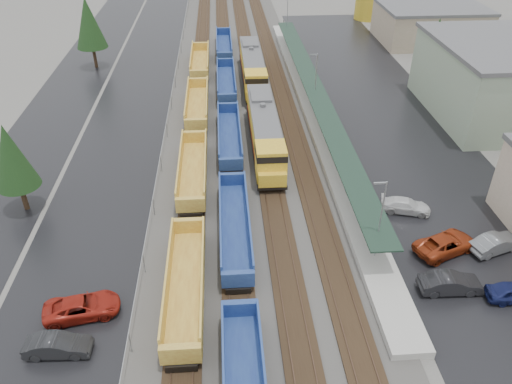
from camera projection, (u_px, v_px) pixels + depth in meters
ballast_strip at (240, 86)px, 74.64m from camera, size 20.00×160.00×0.08m
trackbed at (240, 85)px, 74.57m from camera, size 14.60×160.00×0.22m
west_parking_lot at (138, 89)px, 73.76m from camera, size 10.00×160.00×0.02m
west_road at (70, 91)px, 73.17m from camera, size 9.00×160.00×0.02m
east_commuter_lot at (383, 110)px, 67.49m from camera, size 16.00×100.00×0.02m
station_platform at (314, 107)px, 66.52m from camera, size 3.00×80.00×8.00m
chainlink_fence at (174, 82)px, 71.91m from camera, size 0.08×160.04×2.02m
tree_west_near at (11, 156)px, 45.21m from camera, size 3.96×3.96×9.00m
tree_west_far at (89, 23)px, 77.65m from camera, size 4.84×4.84×11.00m
tree_east at (435, 43)px, 71.09m from camera, size 4.40×4.40×10.00m
locomotive_lead at (265, 132)px, 56.70m from camera, size 3.07×20.26×4.59m
locomotive_trail at (253, 68)px, 74.14m from camera, size 3.07×20.26×4.59m
well_string_yellow at (190, 219)px, 45.06m from camera, size 2.79×98.62×2.48m
well_string_blue at (232, 175)px, 51.47m from camera, size 2.62×102.03×2.32m
storage_tank at (369, 5)px, 104.95m from camera, size 5.77×5.77×5.77m
parked_car_west_b at (58, 346)px, 33.82m from camera, size 1.72×4.55×1.48m
parked_car_west_c at (82, 307)px, 36.72m from camera, size 3.51×5.86×1.52m
parked_car_east_a at (450, 283)px, 38.72m from camera, size 1.80×4.90×1.60m
parked_car_east_b at (446, 244)px, 42.73m from camera, size 4.62×6.30×1.59m
parked_car_east_c at (405, 206)px, 47.64m from camera, size 3.11×5.05×1.37m
parked_car_east_e at (496, 243)px, 42.78m from camera, size 3.11×5.08×1.58m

